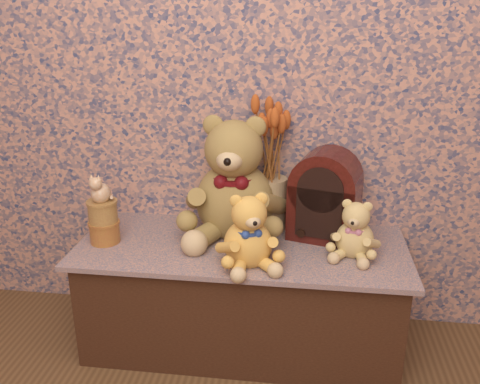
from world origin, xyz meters
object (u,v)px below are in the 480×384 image
object	(u,v)px
teddy_small	(356,226)
cathedral_radio	(325,194)
teddy_medium	(248,226)
biscuit_tin_lower	(105,232)
cat_figurine	(100,187)
ceramic_vase	(271,203)
teddy_large	(235,172)

from	to	relation	value
teddy_small	cathedral_radio	distance (m)	0.20
teddy_medium	biscuit_tin_lower	world-z (taller)	teddy_medium
teddy_medium	cathedral_radio	distance (m)	0.39
cathedral_radio	cat_figurine	distance (m)	0.88
teddy_small	cathedral_radio	xyz separation A→B (m)	(-0.11, 0.15, 0.06)
biscuit_tin_lower	teddy_medium	bearing A→B (deg)	-9.93
ceramic_vase	biscuit_tin_lower	world-z (taller)	ceramic_vase
teddy_small	biscuit_tin_lower	xyz separation A→B (m)	(-0.98, -0.02, -0.08)
teddy_medium	ceramic_vase	world-z (taller)	teddy_medium
cat_figurine	teddy_large	bearing A→B (deg)	26.26
biscuit_tin_lower	ceramic_vase	bearing A→B (deg)	19.08
teddy_large	biscuit_tin_lower	distance (m)	0.57
cathedral_radio	ceramic_vase	world-z (taller)	cathedral_radio
teddy_large	cathedral_radio	bearing A→B (deg)	2.97
ceramic_vase	teddy_small	bearing A→B (deg)	-31.84
teddy_large	teddy_small	distance (m)	0.52
ceramic_vase	cathedral_radio	bearing A→B (deg)	-14.19
teddy_medium	biscuit_tin_lower	xyz separation A→B (m)	(-0.59, 0.10, -0.10)
cat_figurine	cathedral_radio	bearing A→B (deg)	19.51
biscuit_tin_lower	teddy_large	bearing A→B (deg)	17.67
teddy_large	cat_figurine	distance (m)	0.53
teddy_medium	cat_figurine	size ratio (longest dim) A/B	2.43
ceramic_vase	teddy_medium	bearing A→B (deg)	-100.03
cathedral_radio	ceramic_vase	distance (m)	0.24
cat_figurine	teddy_small	bearing A→B (deg)	9.53
ceramic_vase	biscuit_tin_lower	distance (m)	0.68
biscuit_tin_lower	cat_figurine	bearing A→B (deg)	0.00
teddy_small	cat_figurine	bearing A→B (deg)	-162.98
teddy_small	teddy_medium	bearing A→B (deg)	-147.02
teddy_large	biscuit_tin_lower	bearing A→B (deg)	-160.44
teddy_small	ceramic_vase	world-z (taller)	teddy_small
ceramic_vase	cat_figurine	distance (m)	0.69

